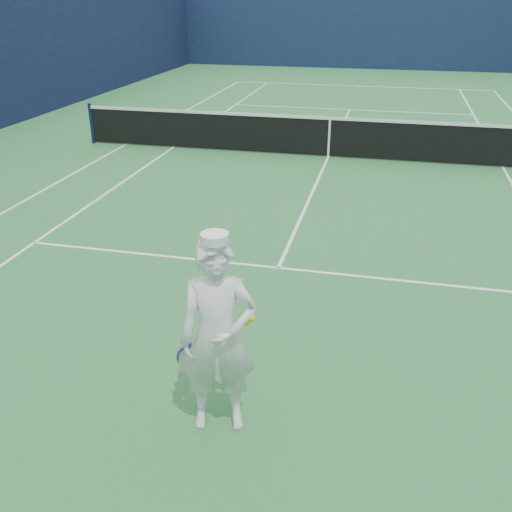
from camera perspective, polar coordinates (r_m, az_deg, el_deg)
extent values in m
plane|color=#2A6F37|center=(14.53, 7.22, 9.75)|extent=(80.00, 80.00, 0.00)
cube|color=white|center=(26.16, 10.37, 16.37)|extent=(11.03, 0.06, 0.01)
cube|color=white|center=(16.03, -12.99, 10.77)|extent=(0.06, 23.83, 0.01)
cube|color=white|center=(15.49, -8.33, 10.65)|extent=(0.06, 23.77, 0.01)
cube|color=white|center=(14.71, 23.49, 8.07)|extent=(0.06, 23.77, 0.01)
cube|color=white|center=(20.76, 9.34, 14.25)|extent=(8.23, 0.06, 0.01)
cube|color=white|center=(8.58, 2.25, -1.20)|extent=(8.23, 0.06, 0.01)
cube|color=white|center=(14.53, 7.22, 9.76)|extent=(0.06, 12.80, 0.01)
cube|color=white|center=(26.01, 10.35, 16.33)|extent=(0.06, 0.30, 0.01)
cube|color=#101C3B|center=(32.04, 11.44, 21.43)|extent=(20.12, 0.12, 4.00)
cylinder|color=#141E4C|center=(16.33, -16.13, 12.61)|extent=(0.09, 0.09, 1.07)
cube|color=black|center=(14.41, 7.33, 11.66)|extent=(12.79, 0.02, 0.92)
cube|color=white|center=(14.31, 7.43, 13.49)|extent=(12.79, 0.04, 0.07)
cube|color=white|center=(14.42, 7.32, 11.55)|extent=(0.05, 0.03, 0.94)
imported|color=white|center=(5.19, -3.83, -8.17)|extent=(0.80, 0.63, 1.92)
cylinder|color=white|center=(4.72, -4.17, 1.82)|extent=(0.24, 0.24, 0.08)
cube|color=white|center=(4.86, -4.12, 2.10)|extent=(0.20, 0.14, 0.02)
cylinder|color=navy|center=(5.25, -6.90, -7.39)|extent=(0.06, 0.10, 0.22)
cube|color=#1C369B|center=(5.40, -6.60, -8.69)|extent=(0.03, 0.03, 0.14)
torus|color=#1C369B|center=(5.56, -6.62, -10.08)|extent=(0.31, 0.17, 0.29)
cube|color=beige|center=(5.56, -6.62, -10.08)|extent=(0.21, 0.06, 0.30)
sphere|color=#EFF31B|center=(5.22, -0.97, -6.64)|extent=(0.07, 0.07, 0.07)
sphere|color=#EFF31B|center=(5.22, -0.48, -6.23)|extent=(0.07, 0.07, 0.07)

